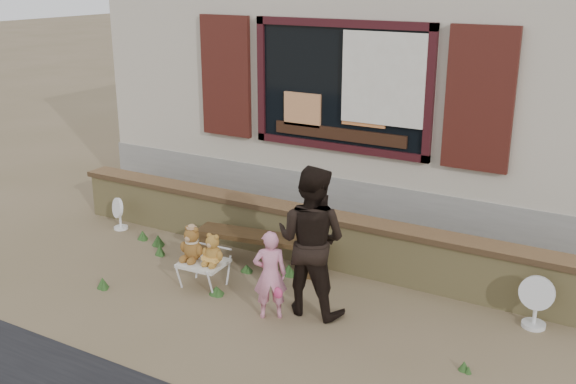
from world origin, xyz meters
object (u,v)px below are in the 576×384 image
Objects in this scene: teddy_bear_left at (192,243)px; child at (270,275)px; bench at (260,243)px; folding_chair at (203,264)px; teddy_bear_right at (213,249)px; adult at (311,241)px.

teddy_bear_left is 1.20m from child.
bench is 1.32m from child.
bench is 3.94× the size of teddy_bear_left.
folding_chair is 0.26m from teddy_bear_right.
teddy_bear_right is (0.28, 0.02, -0.02)m from teddy_bear_left.
teddy_bear_left is at bearing -180.00° from folding_chair.
adult is at bearing -165.55° from child.
adult reaches higher than bench.
teddy_bear_left is at bearing -124.45° from bench.
teddy_bear_right is at bearing 0.00° from teddy_bear_left.
bench is at bearing 78.09° from teddy_bear_right.
teddy_bear_left is 1.11× the size of teddy_bear_right.
child reaches higher than bench.
child is at bearing -14.58° from teddy_bear_left.
teddy_bear_right is 0.23× the size of adult.
child reaches higher than teddy_bear_right.
adult reaches higher than teddy_bear_left.
folding_chair is 1.09m from child.
adult reaches higher than child.
folding_chair is 0.33× the size of adult.
child is (1.04, -0.23, 0.20)m from folding_chair.
teddy_bear_right reaches higher than folding_chair.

